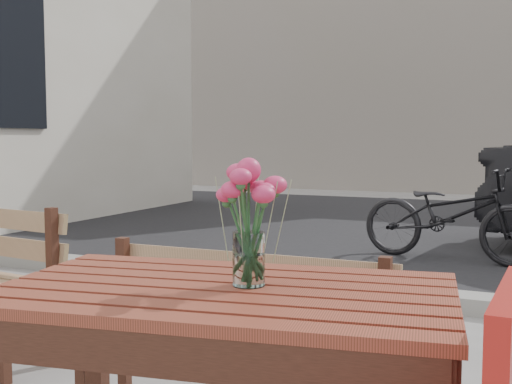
# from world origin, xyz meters

# --- Properties ---
(street) EXTENTS (30.00, 8.12, 0.12)m
(street) POSITION_xyz_m (0.00, 5.06, 0.03)
(street) COLOR black
(street) RESTS_ON ground
(backdrop_buildings) EXTENTS (15.50, 4.00, 8.00)m
(backdrop_buildings) POSITION_xyz_m (0.17, 14.40, 3.60)
(backdrop_buildings) COLOR gray
(backdrop_buildings) RESTS_ON ground
(main_table) EXTENTS (1.35, 0.91, 0.77)m
(main_table) POSITION_xyz_m (0.18, 0.07, 0.64)
(main_table) COLOR #5E2B18
(main_table) RESTS_ON ground
(main_bench) EXTENTS (1.25, 0.38, 0.77)m
(main_bench) POSITION_xyz_m (-0.10, 0.72, 0.47)
(main_bench) COLOR olive
(main_bench) RESTS_ON ground
(main_vase) EXTENTS (0.19, 0.19, 0.36)m
(main_vase) POSITION_xyz_m (0.23, 0.12, 0.99)
(main_vase) COLOR white
(main_vase) RESTS_ON main_table
(bicycle) EXTENTS (1.80, 0.89, 0.90)m
(bicycle) POSITION_xyz_m (0.20, 4.84, 0.45)
(bicycle) COLOR black
(bicycle) RESTS_ON ground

